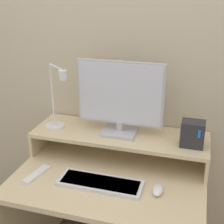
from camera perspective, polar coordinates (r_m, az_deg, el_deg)
The scene contains 9 objects.
wall_back at distance 1.87m, azimuth 3.09°, elevation 9.46°, with size 6.00×0.05×2.50m.
desk at distance 1.85m, azimuth -0.37°, elevation -16.88°, with size 1.02×0.72×0.71m.
monitor_shelf at distance 1.82m, azimuth 1.38°, elevation -4.56°, with size 1.02×0.33×0.15m.
monitor at distance 1.73m, azimuth 1.58°, elevation 2.60°, with size 0.49×0.17×0.42m.
desk_lamp at distance 1.81m, azimuth -10.08°, elevation 1.63°, with size 0.20×0.18×0.39m.
router_dock at distance 1.70m, azimuth 14.50°, elevation -3.87°, with size 0.12×0.09×0.14m.
keyboard at distance 1.64m, azimuth -2.16°, elevation -12.82°, with size 0.44×0.15×0.02m.
mouse at distance 1.60m, azimuth 8.37°, elevation -13.91°, with size 0.05×0.10×0.03m.
remote_control at distance 1.76m, azimuth -13.65°, elevation -11.01°, with size 0.08×0.19×0.02m.
Camera 1 is at (0.41, -1.02, 1.66)m, focal length 50.00 mm.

